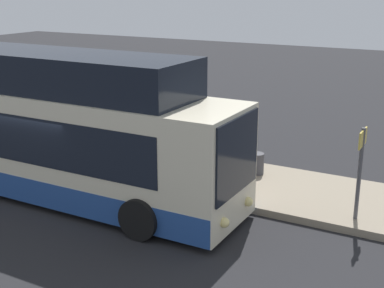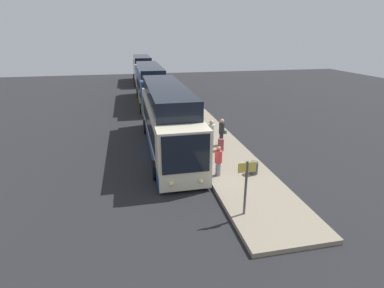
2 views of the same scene
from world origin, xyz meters
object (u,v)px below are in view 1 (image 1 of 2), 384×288
Objects in this scene: bus_lead at (41,131)px; passenger_with_bags at (126,134)px; passenger_boarding at (130,128)px; sign_post at (361,162)px; passenger_waiting at (224,163)px; trash_bin at (257,163)px; suitcase at (147,151)px.

passenger_with_bags is at bearing 68.16° from bus_lead.
passenger_boarding is 0.77× the size of sign_post.
trash_bin is at bearing -96.80° from passenger_waiting.
passenger_waiting is 1.61× the size of suitcase.
sign_post is at bearing -9.37° from suitcase.
suitcase is at bearing 170.63° from sign_post.
passenger_boarding is 1.81× the size of suitcase.
sign_post is at bearing 179.90° from passenger_waiting.
bus_lead is 8.64m from sign_post.
passenger_waiting is 1.95m from trash_bin.
sign_post reaches higher than passenger_with_bags.
passenger_boarding is at bearing -175.03° from trash_bin.
suitcase is 0.42× the size of sign_post.
passenger_with_bags reaches higher than suitcase.
bus_lead is 12.13× the size of suitcase.
passenger_waiting is (4.82, 1.91, -0.75)m from bus_lead.
passenger_boarding is (0.63, 3.39, -0.63)m from bus_lead.
trash_bin is at bearing -18.91° from passenger_boarding.
passenger_waiting is at bearing -134.25° from passenger_with_bags.
passenger_with_bags is at bearing -87.49° from passenger_boarding.
bus_lead is at bearing 21.09° from passenger_waiting.
passenger_boarding is 1.12m from suitcase.
sign_post is (8.42, 1.93, -0.14)m from bus_lead.
suitcase is 7.08m from sign_post.
sign_post is at bearing -129.18° from passenger_with_bags.
passenger_boarding is at bearing 169.38° from sign_post.
bus_lead is 7.51× the size of passenger_waiting.
bus_lead is 2.85m from passenger_with_bags.
passenger_waiting is 3.85m from passenger_with_bags.
suitcase is at bearing -43.85° from passenger_boarding.
passenger_with_bags is at bearing -10.59° from passenger_waiting.
bus_lead reaches higher than sign_post.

